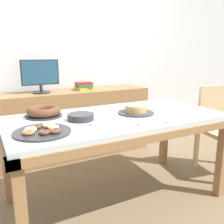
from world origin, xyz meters
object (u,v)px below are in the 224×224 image
object	(u,v)px
pastry_platter	(42,131)
book_stack	(84,86)
cake_chocolate_round	(136,110)
tealight_near_front	(169,100)
cake_golden_bundt	(44,112)
tealight_centre	(167,122)
tealight_left_edge	(140,124)
tealight_right_edge	(198,109)
tealight_near_cakes	(92,124)
computer_monitor	(40,77)
plate_stack	(81,117)
chair	(220,125)

from	to	relation	value
pastry_platter	book_stack	bearing A→B (deg)	57.90
cake_chocolate_round	tealight_near_front	distance (m)	0.71
cake_golden_bundt	tealight_centre	size ratio (longest dim) A/B	7.46
tealight_centre	tealight_left_edge	bearing A→B (deg)	165.22
book_stack	tealight_right_edge	distance (m)	1.42
tealight_near_front	tealight_right_edge	size ratio (longest dim) A/B	1.00
book_stack	tealight_left_edge	world-z (taller)	book_stack
cake_golden_bundt	tealight_near_cakes	world-z (taller)	cake_golden_bundt
cake_chocolate_round	tealight_right_edge	distance (m)	0.61
cake_golden_bundt	tealight_right_edge	size ratio (longest dim) A/B	7.46
cake_golden_bundt	tealight_centre	world-z (taller)	cake_golden_bundt
computer_monitor	cake_golden_bundt	size ratio (longest dim) A/B	1.42
computer_monitor	tealight_left_edge	size ratio (longest dim) A/B	10.60
cake_chocolate_round	tealight_near_front	xyz separation A→B (m)	(0.64, 0.30, -0.02)
pastry_platter	tealight_near_cakes	size ratio (longest dim) A/B	9.45
plate_stack	tealight_near_front	size ratio (longest dim) A/B	5.25
tealight_near_cakes	tealight_centre	distance (m)	0.56
book_stack	plate_stack	bearing A→B (deg)	-112.94
pastry_platter	tealight_right_edge	bearing A→B (deg)	0.88
cake_chocolate_round	tealight_centre	bearing A→B (deg)	-85.00
tealight_right_edge	cake_chocolate_round	bearing A→B (deg)	165.59
computer_monitor	pastry_platter	bearing A→B (deg)	-102.48
plate_stack	tealight_right_edge	xyz separation A→B (m)	(1.10, -0.17, -0.01)
pastry_platter	plate_stack	world-z (taller)	plate_stack
book_stack	pastry_platter	xyz separation A→B (m)	(-0.81, -1.29, -0.10)
book_stack	tealight_centre	world-z (taller)	book_stack
computer_monitor	cake_golden_bundt	distance (m)	0.90
computer_monitor	plate_stack	world-z (taller)	computer_monitor
chair	pastry_platter	bearing A→B (deg)	-176.06
book_stack	tealight_right_edge	world-z (taller)	book_stack
chair	tealight_left_edge	xyz separation A→B (m)	(-1.24, -0.28, 0.26)
cake_golden_bundt	tealight_near_cakes	xyz separation A→B (m)	(0.25, -0.42, -0.03)
cake_chocolate_round	tealight_near_cakes	world-z (taller)	cake_chocolate_round
chair	cake_chocolate_round	size ratio (longest dim) A/B	2.99
cake_chocolate_round	tealight_near_cakes	xyz separation A→B (m)	(-0.49, -0.16, -0.02)
tealight_near_cakes	tealight_right_edge	distance (m)	1.08
computer_monitor	book_stack	bearing A→B (deg)	0.15
plate_stack	tealight_near_front	world-z (taller)	plate_stack
chair	cake_golden_bundt	world-z (taller)	chair
pastry_platter	tealight_left_edge	size ratio (longest dim) A/B	9.45
book_stack	tealight_near_cakes	bearing A→B (deg)	-109.29
book_stack	tealight_centre	size ratio (longest dim) A/B	5.65
chair	cake_chocolate_round	world-z (taller)	chair
cake_golden_bundt	tealight_near_front	xyz separation A→B (m)	(1.37, 0.04, -0.03)
chair	pastry_platter	world-z (taller)	chair
cake_chocolate_round	plate_stack	world-z (taller)	cake_chocolate_round
tealight_left_edge	cake_chocolate_round	bearing A→B (deg)	61.53
computer_monitor	pastry_platter	xyz separation A→B (m)	(-0.29, -1.29, -0.24)
chair	tealight_centre	distance (m)	1.12
tealight_near_front	tealight_right_edge	xyz separation A→B (m)	(-0.05, -0.46, 0.00)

